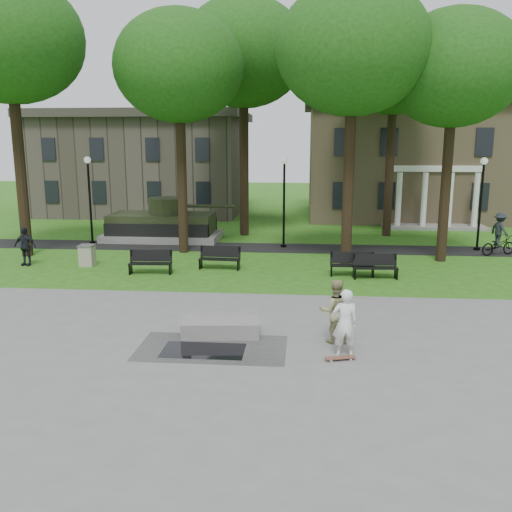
{
  "coord_description": "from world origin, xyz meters",
  "views": [
    {
      "loc": [
        1.51,
        -16.06,
        5.44
      ],
      "look_at": [
        -0.18,
        3.18,
        1.4
      ],
      "focal_mm": 38.0,
      "sensor_mm": 36.0,
      "label": 1
    }
  ],
  "objects": [
    {
      "name": "puddle",
      "position": [
        -1.08,
        -2.64,
        0.02
      ],
      "size": [
        2.2,
        1.2,
        0.0
      ],
      "primitive_type": "cube",
      "color": "black",
      "rests_on": "plaza"
    },
    {
      "name": "lamp_left",
      "position": [
        -10.0,
        12.3,
        2.79
      ],
      "size": [
        0.36,
        0.36,
        4.73
      ],
      "color": "black",
      "rests_on": "ground"
    },
    {
      "name": "tree_3",
      "position": [
        8.0,
        9.5,
        8.6
      ],
      "size": [
        6.0,
        6.0,
        11.19
      ],
      "color": "black",
      "rests_on": "ground"
    },
    {
      "name": "ground",
      "position": [
        0.0,
        0.0,
        0.0
      ],
      "size": [
        120.0,
        120.0,
        0.0
      ],
      "primitive_type": "plane",
      "color": "#285814",
      "rests_on": "ground"
    },
    {
      "name": "park_bench_3",
      "position": [
        4.49,
        5.85,
        0.52
      ],
      "size": [
        1.83,
        0.66,
        1.0
      ],
      "rotation": [
        0.0,
        0.0,
        0.08
      ],
      "color": "black",
      "rests_on": "ground"
    },
    {
      "name": "plaza",
      "position": [
        0.0,
        -5.0,
        0.01
      ],
      "size": [
        22.0,
        16.0,
        0.02
      ],
      "primitive_type": "cube",
      "color": "gray",
      "rests_on": "ground"
    },
    {
      "name": "skateboarder",
      "position": [
        2.63,
        -2.7,
        0.92
      ],
      "size": [
        0.7,
        0.49,
        1.8
      ],
      "primitive_type": "imported",
      "rotation": [
        0.0,
        0.0,
        3.24
      ],
      "color": "white",
      "rests_on": "plaza"
    },
    {
      "name": "tree_4",
      "position": [
        -2.0,
        16.0,
        10.39
      ],
      "size": [
        7.2,
        7.2,
        13.5
      ],
      "color": "black",
      "rests_on": "ground"
    },
    {
      "name": "tree_5",
      "position": [
        6.5,
        16.5,
        9.67
      ],
      "size": [
        6.4,
        6.4,
        12.44
      ],
      "color": "black",
      "rests_on": "ground"
    },
    {
      "name": "building_left",
      "position": [
        -11.0,
        26.5,
        3.6
      ],
      "size": [
        15.0,
        10.0,
        7.2
      ],
      "primitive_type": "cube",
      "color": "#4C443D",
      "rests_on": "ground"
    },
    {
      "name": "tree_0",
      "position": [
        -12.0,
        9.0,
        10.03
      ],
      "size": [
        6.8,
        6.8,
        12.97
      ],
      "color": "black",
      "rests_on": "ground"
    },
    {
      "name": "lamp_right",
      "position": [
        10.5,
        12.3,
        2.79
      ],
      "size": [
        0.36,
        0.36,
        4.73
      ],
      "color": "black",
      "rests_on": "ground"
    },
    {
      "name": "tank_monument",
      "position": [
        -6.46,
        14.0,
        0.86
      ],
      "size": [
        7.45,
        3.4,
        2.4
      ],
      "color": "gray",
      "rests_on": "ground"
    },
    {
      "name": "footpath",
      "position": [
        0.0,
        12.0,
        0.01
      ],
      "size": [
        44.0,
        2.6,
        0.01
      ],
      "primitive_type": "cube",
      "color": "black",
      "rests_on": "ground"
    },
    {
      "name": "skateboard",
      "position": [
        2.52,
        -2.97,
        0.06
      ],
      "size": [
        0.8,
        0.41,
        0.07
      ],
      "primitive_type": "cube",
      "rotation": [
        0.0,
        0.0,
        0.28
      ],
      "color": "brown",
      "rests_on": "plaza"
    },
    {
      "name": "cyclist",
      "position": [
        11.13,
        11.1,
        0.87
      ],
      "size": [
        2.01,
        1.34,
        2.12
      ],
      "rotation": [
        0.0,
        0.0,
        1.96
      ],
      "color": "black",
      "rests_on": "ground"
    },
    {
      "name": "lamp_mid",
      "position": [
        0.5,
        12.3,
        2.79
      ],
      "size": [
        0.36,
        0.36,
        4.73
      ],
      "color": "black",
      "rests_on": "ground"
    },
    {
      "name": "building_right",
      "position": [
        10.0,
        26.0,
        4.34
      ],
      "size": [
        17.0,
        12.0,
        8.6
      ],
      "color": "#9E8460",
      "rests_on": "ground"
    },
    {
      "name": "pedestrian_walker",
      "position": [
        -10.96,
        6.88,
        0.88
      ],
      "size": [
        1.07,
        0.52,
        1.76
      ],
      "primitive_type": "imported",
      "rotation": [
        0.0,
        0.0,
        -0.09
      ],
      "color": "black",
      "rests_on": "ground"
    },
    {
      "name": "trash_bin",
      "position": [
        -8.16,
        7.05,
        0.49
      ],
      "size": [
        0.67,
        0.67,
        0.96
      ],
      "rotation": [
        0.0,
        0.0,
        0.02
      ],
      "color": "#A79C8A",
      "rests_on": "ground"
    },
    {
      "name": "friend_watching",
      "position": [
        2.43,
        -1.67,
        0.91
      ],
      "size": [
        0.93,
        0.76,
        1.79
      ],
      "primitive_type": "imported",
      "rotation": [
        0.0,
        0.0,
        3.24
      ],
      "color": "#999463",
      "rests_on": "plaza"
    },
    {
      "name": "tree_1",
      "position": [
        -4.5,
        10.5,
        8.95
      ],
      "size": [
        6.2,
        6.2,
        11.63
      ],
      "color": "black",
      "rests_on": "ground"
    },
    {
      "name": "park_bench_1",
      "position": [
        -2.11,
        6.96,
        0.52
      ],
      "size": [
        1.83,
        0.64,
        1.0
      ],
      "rotation": [
        0.0,
        0.0,
        -0.07
      ],
      "color": "black",
      "rests_on": "ground"
    },
    {
      "name": "park_bench_2",
      "position": [
        3.58,
        6.19,
        0.52
      ],
      "size": [
        1.8,
        0.52,
        1.0
      ],
      "rotation": [
        0.0,
        0.0,
        -0.0
      ],
      "color": "black",
      "rests_on": "ground"
    },
    {
      "name": "concrete_block",
      "position": [
        -0.79,
        -1.39,
        0.24
      ],
      "size": [
        2.28,
        1.19,
        0.45
      ],
      "primitive_type": "cube",
      "rotation": [
        0.0,
        0.0,
        0.09
      ],
      "color": "gray",
      "rests_on": "plaza"
    },
    {
      "name": "tree_2",
      "position": [
        3.5,
        8.5,
        9.32
      ],
      "size": [
        6.6,
        6.6,
        12.16
      ],
      "color": "black",
      "rests_on": "ground"
    },
    {
      "name": "park_bench_0",
      "position": [
        -4.89,
        5.84,
        0.52
      ],
      "size": [
        1.82,
        0.63,
        1.0
      ],
      "rotation": [
        0.0,
        0.0,
        0.06
      ],
      "color": "black",
      "rests_on": "ground"
    }
  ]
}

